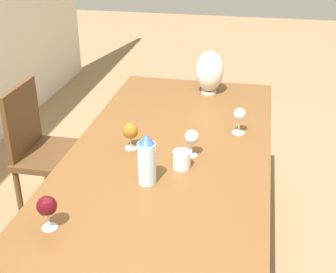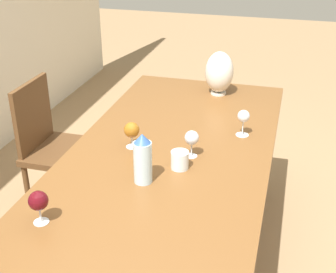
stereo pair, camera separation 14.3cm
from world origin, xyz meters
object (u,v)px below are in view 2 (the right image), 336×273
Objects in this scene: water_tumbler at (180,160)px; wine_glass_0 at (192,138)px; chair_far at (55,144)px; wine_glass_2 at (38,201)px; wine_glass_1 at (132,130)px; water_bottle at (143,159)px; vase at (219,72)px; wine_glass_4 at (244,117)px.

water_tumbler is 0.62× the size of wine_glass_0.
wine_glass_2 is at bearing -153.16° from chair_far.
wine_glass_1 is 0.15× the size of chair_far.
vase is (1.13, -0.13, 0.03)m from water_bottle.
water_bottle is 0.84× the size of vase.
vase is 1.94× the size of wine_glass_4.
wine_glass_2 is 1.28m from chair_far.
water_bottle is 0.21m from water_tumbler.
vase reaches higher than water_tumbler.
chair_far is (0.71, 0.84, -0.40)m from water_bottle.
chair_far is at bearing 58.73° from wine_glass_1.
vase is at bearing -0.45° from water_tumbler.
water_bottle is at bearing -130.21° from chair_far.
water_bottle is 0.68m from wine_glass_4.
wine_glass_0 reaches higher than chair_far.
water_bottle is at bearing 141.00° from water_tumbler.
water_bottle is at bearing 173.28° from vase.
wine_glass_2 is 0.97× the size of wine_glass_4.
wine_glass_2 is 1.16m from wine_glass_4.
water_tumbler is at bearing -39.00° from water_bottle.
wine_glass_0 is (-0.85, -0.02, -0.05)m from vase.
water_tumbler is 0.10× the size of chair_far.
chair_far is at bearing 60.14° from water_tumbler.
wine_glass_0 is at bearing 144.96° from wine_glass_4.
water_bottle is 1.63× the size of wine_glass_4.
vase is at bearing 1.27° from wine_glass_0.
water_bottle reaches higher than wine_glass_1.
vase is (0.98, -0.01, 0.10)m from water_tumbler.
wine_glass_4 is at bearing -33.84° from wine_glass_2.
wine_glass_4 is (0.96, -0.64, 0.01)m from wine_glass_2.
wine_glass_1 is at bearing 87.32° from wine_glass_0.
vase is at bearing -66.36° from chair_far.
water_tumbler is 0.30× the size of vase.
wine_glass_4 reaches higher than wine_glass_2.
chair_far reaches higher than water_tumbler.
water_bottle is at bearing 147.97° from wine_glass_4.
wine_glass_0 is at bearing -28.60° from water_bottle.
wine_glass_1 is 0.69m from wine_glass_2.
vase is at bearing 22.03° from wine_glass_4.
water_tumbler is 0.48m from wine_glass_4.
vase is at bearing -18.95° from wine_glass_1.
wine_glass_0 is at bearing -12.10° from water_tumbler.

